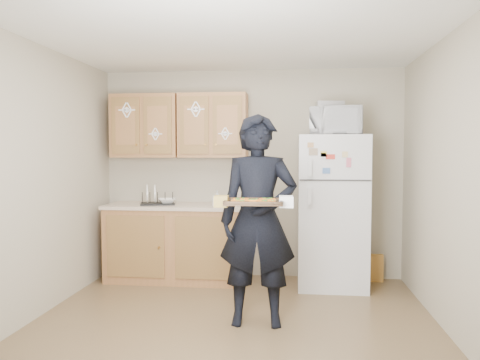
% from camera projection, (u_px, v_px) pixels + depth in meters
% --- Properties ---
extents(floor, '(3.60, 3.60, 0.00)m').
position_uv_depth(floor, '(231.00, 329.00, 3.99)').
color(floor, brown).
rests_on(floor, ground).
extents(ceiling, '(3.60, 3.60, 0.00)m').
position_uv_depth(ceiling, '(231.00, 32.00, 3.84)').
color(ceiling, white).
rests_on(ceiling, wall_back).
extents(wall_back, '(3.60, 0.04, 2.50)m').
position_uv_depth(wall_back, '(251.00, 174.00, 5.70)').
color(wall_back, '#ABA18A').
rests_on(wall_back, floor).
extents(wall_front, '(3.60, 0.04, 2.50)m').
position_uv_depth(wall_front, '(178.00, 209.00, 2.13)').
color(wall_front, '#ABA18A').
rests_on(wall_front, floor).
extents(wall_left, '(0.04, 3.60, 2.50)m').
position_uv_depth(wall_left, '(29.00, 182.00, 4.12)').
color(wall_left, '#ABA18A').
rests_on(wall_left, floor).
extents(wall_right, '(0.04, 3.60, 2.50)m').
position_uv_depth(wall_right, '(456.00, 185.00, 3.71)').
color(wall_right, '#ABA18A').
rests_on(wall_right, floor).
extents(refrigerator, '(0.75, 0.70, 1.70)m').
position_uv_depth(refrigerator, '(332.00, 211.00, 5.25)').
color(refrigerator, silver).
rests_on(refrigerator, floor).
extents(base_cabinet, '(1.60, 0.60, 0.86)m').
position_uv_depth(base_cabinet, '(177.00, 244.00, 5.53)').
color(base_cabinet, brown).
rests_on(base_cabinet, floor).
extents(countertop, '(1.64, 0.64, 0.04)m').
position_uv_depth(countertop, '(176.00, 206.00, 5.50)').
color(countertop, beige).
rests_on(countertop, base_cabinet).
extents(upper_cab_left, '(0.80, 0.33, 0.75)m').
position_uv_depth(upper_cab_left, '(146.00, 126.00, 5.63)').
color(upper_cab_left, brown).
rests_on(upper_cab_left, wall_back).
extents(upper_cab_right, '(0.80, 0.33, 0.75)m').
position_uv_depth(upper_cab_right, '(213.00, 126.00, 5.53)').
color(upper_cab_right, brown).
rests_on(upper_cab_right, wall_back).
extents(cereal_box, '(0.20, 0.07, 0.32)m').
position_uv_depth(cereal_box, '(374.00, 268.00, 5.47)').
color(cereal_box, gold).
rests_on(cereal_box, floor).
extents(person, '(0.69, 0.48, 1.84)m').
position_uv_depth(person, '(258.00, 220.00, 4.07)').
color(person, black).
rests_on(person, floor).
extents(baking_tray, '(0.48, 0.36, 0.04)m').
position_uv_depth(baking_tray, '(254.00, 203.00, 3.77)').
color(baking_tray, black).
rests_on(baking_tray, person).
extents(pizza_front_left, '(0.15, 0.15, 0.02)m').
position_uv_depth(pizza_front_left, '(240.00, 201.00, 3.70)').
color(pizza_front_left, orange).
rests_on(pizza_front_left, baking_tray).
extents(pizza_front_right, '(0.15, 0.15, 0.02)m').
position_uv_depth(pizza_front_right, '(267.00, 202.00, 3.68)').
color(pizza_front_right, orange).
rests_on(pizza_front_right, baking_tray).
extents(pizza_back_left, '(0.15, 0.15, 0.02)m').
position_uv_depth(pizza_back_left, '(241.00, 199.00, 3.85)').
color(pizza_back_left, orange).
rests_on(pizza_back_left, baking_tray).
extents(pizza_back_right, '(0.15, 0.15, 0.02)m').
position_uv_depth(pizza_back_right, '(267.00, 200.00, 3.84)').
color(pizza_back_right, orange).
rests_on(pizza_back_right, baking_tray).
extents(pizza_center, '(0.15, 0.15, 0.02)m').
position_uv_depth(pizza_center, '(254.00, 201.00, 3.77)').
color(pizza_center, orange).
rests_on(pizza_center, baking_tray).
extents(microwave, '(0.61, 0.46, 0.31)m').
position_uv_depth(microwave, '(337.00, 121.00, 5.13)').
color(microwave, silver).
rests_on(microwave, refrigerator).
extents(foil_pan, '(0.31, 0.23, 0.06)m').
position_uv_depth(foil_pan, '(330.00, 104.00, 5.16)').
color(foil_pan, silver).
rests_on(foil_pan, microwave).
extents(dish_rack, '(0.46, 0.39, 0.16)m').
position_uv_depth(dish_rack, '(158.00, 198.00, 5.48)').
color(dish_rack, black).
rests_on(dish_rack, countertop).
extents(bowl, '(0.27, 0.27, 0.05)m').
position_uv_depth(bowl, '(167.00, 201.00, 5.47)').
color(bowl, white).
rests_on(bowl, dish_rack).
extents(soap_bottle, '(0.10, 0.10, 0.18)m').
position_uv_depth(soap_bottle, '(217.00, 198.00, 5.35)').
color(soap_bottle, silver).
rests_on(soap_bottle, countertop).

